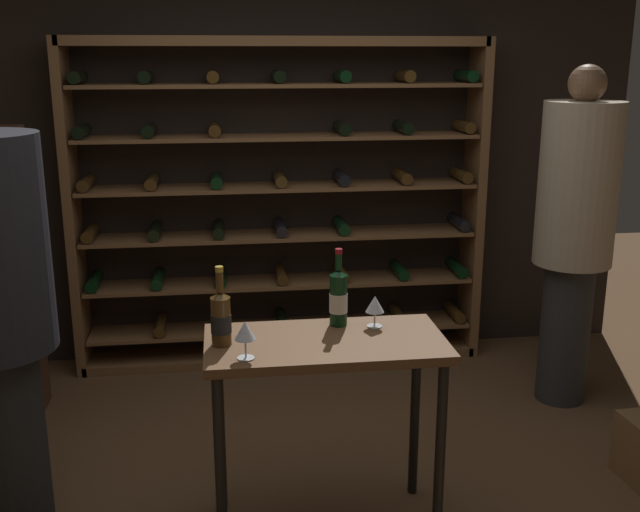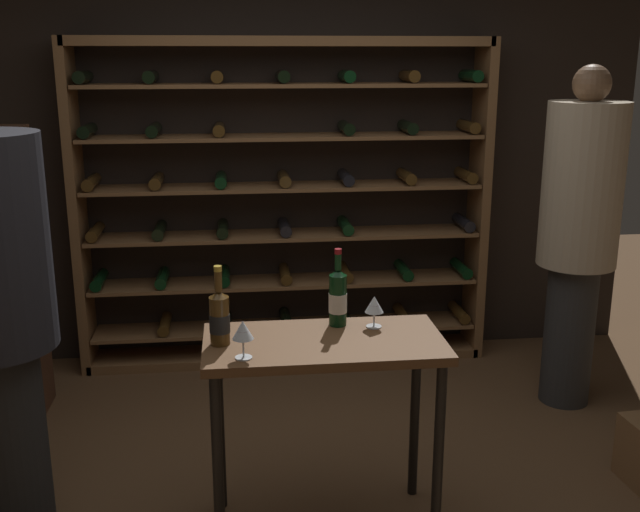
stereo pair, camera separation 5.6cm
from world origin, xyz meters
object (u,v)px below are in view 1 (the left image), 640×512
at_px(person_bystander_dark_jacket, 575,223).
at_px(wine_bottle_amber_reserve, 221,318).
at_px(wine_rack, 280,207).
at_px(wine_glass_stemmed_center, 245,332).
at_px(wine_glass_stemmed_right, 375,305).
at_px(tasting_table, 325,368).
at_px(wine_bottle_gold_foil, 338,297).

bearing_deg(person_bystander_dark_jacket, wine_bottle_amber_reserve, -95.66).
relative_size(wine_rack, wine_glass_stemmed_center, 17.45).
bearing_deg(wine_glass_stemmed_center, person_bystander_dark_jacket, 32.66).
xyz_separation_m(wine_bottle_amber_reserve, wine_glass_stemmed_right, (0.66, 0.12, -0.02)).
xyz_separation_m(tasting_table, person_bystander_dark_jacket, (1.60, 1.08, 0.34)).
height_order(person_bystander_dark_jacket, wine_glass_stemmed_center, person_bystander_dark_jacket).
xyz_separation_m(wine_rack, tasting_table, (0.03, -1.93, -0.31)).
xyz_separation_m(wine_bottle_gold_foil, wine_bottle_amber_reserve, (-0.51, -0.17, -0.01)).
relative_size(tasting_table, wine_bottle_amber_reserve, 3.02).
distance_m(wine_bottle_gold_foil, wine_glass_stemmed_center, 0.53).
distance_m(tasting_table, wine_glass_stemmed_right, 0.35).
distance_m(person_bystander_dark_jacket, wine_glass_stemmed_right, 1.67).
bearing_deg(person_bystander_dark_jacket, wine_glass_stemmed_center, -91.03).
distance_m(wine_bottle_amber_reserve, wine_glass_stemmed_right, 0.67).
distance_m(wine_bottle_amber_reserve, wine_glass_stemmed_center, 0.19).
height_order(wine_bottle_amber_reserve, wine_glass_stemmed_right, wine_bottle_amber_reserve).
height_order(person_bystander_dark_jacket, wine_glass_stemmed_right, person_bystander_dark_jacket).
height_order(person_bystander_dark_jacket, wine_bottle_gold_foil, person_bystander_dark_jacket).
distance_m(wine_rack, wine_bottle_gold_foil, 1.77).
relative_size(tasting_table, wine_glass_stemmed_center, 6.48).
bearing_deg(wine_bottle_amber_reserve, person_bystander_dark_jacket, 28.04).
xyz_separation_m(person_bystander_dark_jacket, wine_glass_stemmed_right, (-1.37, -0.96, -0.11)).
bearing_deg(wine_glass_stemmed_right, tasting_table, -152.67).
distance_m(person_bystander_dark_jacket, wine_bottle_gold_foil, 1.77).
relative_size(wine_bottle_gold_foil, wine_bottle_amber_reserve, 1.04).
bearing_deg(wine_rack, wine_bottle_amber_reserve, -101.72).
bearing_deg(wine_glass_stemmed_center, wine_rack, 81.61).
relative_size(person_bystander_dark_jacket, wine_glass_stemmed_center, 12.82).
relative_size(wine_bottle_gold_foil, wine_glass_stemmed_right, 2.45).
distance_m(person_bystander_dark_jacket, wine_bottle_amber_reserve, 2.30).
distance_m(wine_rack, person_bystander_dark_jacket, 1.84).
distance_m(wine_rack, tasting_table, 1.95).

